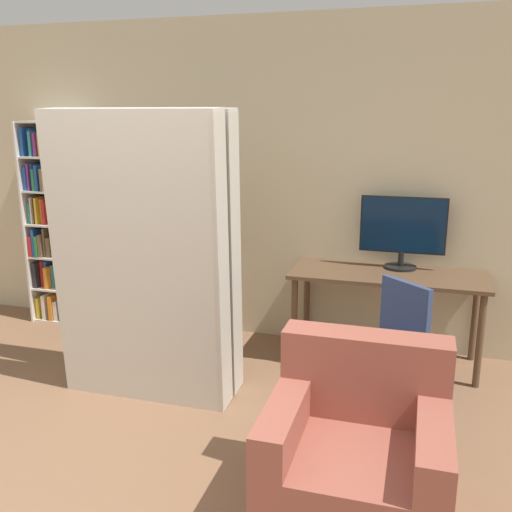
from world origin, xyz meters
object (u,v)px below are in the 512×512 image
object	(u,v)px
armchair	(357,454)
mattress_near	(140,261)
monitor	(403,229)
bookshelf	(57,227)
mattress_far	(156,253)
office_chair	(385,367)

from	to	relation	value
armchair	mattress_near	bearing A→B (deg)	153.49
monitor	mattress_near	world-z (taller)	mattress_near
armchair	bookshelf	bearing A→B (deg)	146.75
armchair	mattress_far	bearing A→B (deg)	146.53
mattress_near	armchair	xyz separation A→B (m)	(1.54, -0.77, -0.66)
office_chair	mattress_far	world-z (taller)	mattress_far
monitor	mattress_near	distance (m)	2.04
mattress_near	mattress_far	xyz separation A→B (m)	(0.00, 0.25, -0.00)
bookshelf	armchair	bearing A→B (deg)	-33.25
office_chair	monitor	bearing A→B (deg)	88.71
mattress_near	office_chair	bearing A→B (deg)	6.67
monitor	armchair	size ratio (longest dim) A/B	0.77
monitor	office_chair	xyz separation A→B (m)	(-0.02, -1.04, -0.70)
bookshelf	monitor	bearing A→B (deg)	0.03
office_chair	bookshelf	xyz separation A→B (m)	(-3.11, 1.04, 0.54)
bookshelf	mattress_far	size ratio (longest dim) A/B	0.95
bookshelf	armchair	world-z (taller)	bookshelf
mattress_near	bookshelf	bearing A→B (deg)	140.76
bookshelf	mattress_far	xyz separation A→B (m)	(1.50, -0.97, 0.09)
bookshelf	mattress_near	bearing A→B (deg)	-39.24
bookshelf	armchair	size ratio (longest dim) A/B	2.19
office_chair	armchair	bearing A→B (deg)	-93.95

